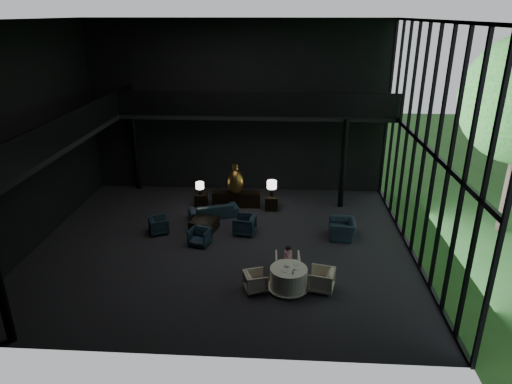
# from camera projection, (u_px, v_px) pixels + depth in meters

# --- Properties ---
(floor) EXTENTS (14.00, 12.00, 0.02)m
(floor) POSITION_uv_depth(u_px,v_px,m) (224.00, 245.00, 17.26)
(floor) COLOR black
(floor) RESTS_ON ground
(ceiling) EXTENTS (14.00, 12.00, 0.02)m
(ceiling) POSITION_uv_depth(u_px,v_px,m) (217.00, 19.00, 14.32)
(ceiling) COLOR black
(ceiling) RESTS_ON ground
(wall_back) EXTENTS (14.00, 0.04, 8.00)m
(wall_back) POSITION_uv_depth(u_px,v_px,m) (238.00, 109.00, 21.36)
(wall_back) COLOR black
(wall_back) RESTS_ON ground
(wall_front) EXTENTS (14.00, 0.04, 8.00)m
(wall_front) POSITION_uv_depth(u_px,v_px,m) (186.00, 214.00, 10.22)
(wall_front) COLOR black
(wall_front) RESTS_ON ground
(wall_left) EXTENTS (0.04, 12.00, 8.00)m
(wall_left) POSITION_uv_depth(u_px,v_px,m) (25.00, 139.00, 16.19)
(wall_left) COLOR black
(wall_left) RESTS_ON ground
(curtain_wall) EXTENTS (0.20, 12.00, 8.00)m
(curtain_wall) POSITION_uv_depth(u_px,v_px,m) (425.00, 146.00, 15.39)
(curtain_wall) COLOR black
(curtain_wall) RESTS_ON ground
(mezzanine_left) EXTENTS (2.00, 12.00, 0.25)m
(mezzanine_left) POSITION_uv_depth(u_px,v_px,m) (53.00, 140.00, 16.13)
(mezzanine_left) COLOR black
(mezzanine_left) RESTS_ON wall_left
(mezzanine_back) EXTENTS (12.00, 2.00, 0.25)m
(mezzanine_back) POSITION_uv_depth(u_px,v_px,m) (258.00, 113.00, 20.37)
(mezzanine_back) COLOR black
(mezzanine_back) RESTS_ON wall_back
(railing_left) EXTENTS (0.06, 12.00, 1.00)m
(railing_left) POSITION_uv_depth(u_px,v_px,m) (78.00, 124.00, 15.85)
(railing_left) COLOR black
(railing_left) RESTS_ON mezzanine_left
(railing_back) EXTENTS (12.00, 0.06, 1.00)m
(railing_back) POSITION_uv_depth(u_px,v_px,m) (257.00, 104.00, 19.22)
(railing_back) COLOR black
(railing_back) RESTS_ON mezzanine_back
(column_nw) EXTENTS (0.24, 0.24, 4.00)m
(column_nw) POSITION_uv_depth(u_px,v_px,m) (135.00, 150.00, 22.10)
(column_nw) COLOR black
(column_nw) RESTS_ON floor
(column_ne) EXTENTS (0.24, 0.24, 4.00)m
(column_ne) POSITION_uv_depth(u_px,v_px,m) (343.00, 164.00, 19.96)
(column_ne) COLOR black
(column_ne) RESTS_ON floor
(console) EXTENTS (2.15, 0.49, 0.68)m
(console) POSITION_uv_depth(u_px,v_px,m) (236.00, 199.00, 20.60)
(console) COLOR black
(console) RESTS_ON floor
(bronze_urn) EXTENTS (0.74, 0.74, 1.37)m
(bronze_urn) POSITION_uv_depth(u_px,v_px,m) (236.00, 181.00, 20.08)
(bronze_urn) COLOR #935E2C
(bronze_urn) RESTS_ON console
(side_table_left) EXTENTS (0.52, 0.52, 0.58)m
(side_table_left) POSITION_uv_depth(u_px,v_px,m) (201.00, 200.00, 20.66)
(side_table_left) COLOR black
(side_table_left) RESTS_ON floor
(table_lamp_left) EXTENTS (0.37, 0.37, 0.61)m
(table_lamp_left) POSITION_uv_depth(u_px,v_px,m) (200.00, 186.00, 20.25)
(table_lamp_left) COLOR black
(table_lamp_left) RESTS_ON side_table_left
(side_table_right) EXTENTS (0.56, 0.56, 0.62)m
(side_table_right) POSITION_uv_depth(u_px,v_px,m) (272.00, 203.00, 20.28)
(side_table_right) COLOR black
(side_table_right) RESTS_ON floor
(table_lamp_right) EXTENTS (0.43, 0.43, 0.72)m
(table_lamp_right) POSITION_uv_depth(u_px,v_px,m) (272.00, 185.00, 20.02)
(table_lamp_right) COLOR black
(table_lamp_right) RESTS_ON side_table_right
(sofa) EXTENTS (2.17, 1.32, 0.82)m
(sofa) POSITION_uv_depth(u_px,v_px,m) (213.00, 208.00, 19.51)
(sofa) COLOR #2C3A4F
(sofa) RESTS_ON floor
(lounge_armchair_west) EXTENTS (0.84, 0.86, 0.68)m
(lounge_armchair_west) POSITION_uv_depth(u_px,v_px,m) (159.00, 225.00, 18.08)
(lounge_armchair_west) COLOR #1D2B39
(lounge_armchair_west) RESTS_ON floor
(lounge_armchair_east) EXTENTS (0.94, 0.98, 0.89)m
(lounge_armchair_east) POSITION_uv_depth(u_px,v_px,m) (244.00, 223.00, 17.99)
(lounge_armchair_east) COLOR #1F2A39
(lounge_armchair_east) RESTS_ON floor
(lounge_armchair_south) EXTENTS (0.82, 0.79, 0.70)m
(lounge_armchair_south) POSITION_uv_depth(u_px,v_px,m) (200.00, 237.00, 17.15)
(lounge_armchair_south) COLOR #253A48
(lounge_armchair_south) RESTS_ON floor
(window_armchair) EXTENTS (0.77, 1.15, 0.99)m
(window_armchair) POSITION_uv_depth(u_px,v_px,m) (342.00, 226.00, 17.68)
(window_armchair) COLOR black
(window_armchair) RESTS_ON floor
(coffee_table) EXTENTS (1.18, 1.18, 0.44)m
(coffee_table) POSITION_uv_depth(u_px,v_px,m) (204.00, 224.00, 18.42)
(coffee_table) COLOR black
(coffee_table) RESTS_ON floor
(dining_table) EXTENTS (1.34, 1.34, 0.75)m
(dining_table) POSITION_uv_depth(u_px,v_px,m) (288.00, 280.00, 14.40)
(dining_table) COLOR white
(dining_table) RESTS_ON floor
(dining_chair_north) EXTENTS (0.89, 0.84, 0.89)m
(dining_chair_north) POSITION_uv_depth(u_px,v_px,m) (288.00, 263.00, 15.14)
(dining_chair_north) COLOR beige
(dining_chair_north) RESTS_ON floor
(dining_chair_east) EXTENTS (0.88, 0.92, 0.79)m
(dining_chair_east) POSITION_uv_depth(u_px,v_px,m) (321.00, 279.00, 14.35)
(dining_chair_east) COLOR #BFB492
(dining_chair_east) RESTS_ON floor
(dining_chair_west) EXTENTS (0.73, 0.75, 0.62)m
(dining_chair_west) POSITION_uv_depth(u_px,v_px,m) (256.00, 281.00, 14.36)
(dining_chair_west) COLOR tan
(dining_chair_west) RESTS_ON floor
(child) EXTENTS (0.26, 0.26, 0.57)m
(child) POSITION_uv_depth(u_px,v_px,m) (288.00, 254.00, 15.14)
(child) COLOR #DD9FB9
(child) RESTS_ON dining_chair_north
(plate_a) EXTENTS (0.27, 0.27, 0.02)m
(plate_a) POSITION_uv_depth(u_px,v_px,m) (285.00, 270.00, 14.15)
(plate_a) COLOR white
(plate_a) RESTS_ON dining_table
(plate_b) EXTENTS (0.25, 0.25, 0.01)m
(plate_b) POSITION_uv_depth(u_px,v_px,m) (297.00, 264.00, 14.49)
(plate_b) COLOR white
(plate_b) RESTS_ON dining_table
(saucer) EXTENTS (0.20, 0.20, 0.01)m
(saucer) POSITION_uv_depth(u_px,v_px,m) (298.00, 269.00, 14.20)
(saucer) COLOR white
(saucer) RESTS_ON dining_table
(coffee_cup) EXTENTS (0.11, 0.11, 0.06)m
(coffee_cup) POSITION_uv_depth(u_px,v_px,m) (295.00, 269.00, 14.13)
(coffee_cup) COLOR white
(coffee_cup) RESTS_ON saucer
(cereal_bowl) EXTENTS (0.18, 0.18, 0.09)m
(cereal_bowl) POSITION_uv_depth(u_px,v_px,m) (287.00, 265.00, 14.33)
(cereal_bowl) COLOR white
(cereal_bowl) RESTS_ON dining_table
(cream_pot) EXTENTS (0.08, 0.08, 0.08)m
(cream_pot) POSITION_uv_depth(u_px,v_px,m) (293.00, 273.00, 13.95)
(cream_pot) COLOR #99999E
(cream_pot) RESTS_ON dining_table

